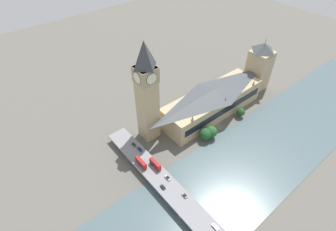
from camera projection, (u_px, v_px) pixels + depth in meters
ground_plane at (219, 127)px, 213.41m from camera, size 600.00×600.00×0.00m
river_water at (258, 155)px, 191.02m from camera, size 65.05×360.00×0.30m
parliament_hall at (213, 101)px, 218.39m from camera, size 27.23×93.65×25.08m
clock_tower at (147, 91)px, 178.61m from camera, size 13.64×13.64×79.46m
victoria_tower at (259, 66)px, 239.67m from camera, size 17.80×17.80×50.03m
road_bridge at (187, 208)px, 154.64m from camera, size 162.10×14.09×5.92m
double_decker_bus_mid at (141, 162)px, 175.15m from camera, size 10.40×2.53×5.07m
double_decker_bus_rear at (155, 164)px, 174.26m from camera, size 10.02×2.60×5.05m
car_northbound_lead at (163, 187)px, 163.43m from camera, size 3.87×1.87×1.29m
car_northbound_mid at (168, 178)px, 168.47m from camera, size 4.37×1.92×1.44m
car_southbound_lead at (134, 145)px, 189.96m from camera, size 4.47×1.81×1.38m
car_southbound_mid at (215, 227)px, 144.38m from camera, size 4.70×1.92×1.39m
car_southbound_tail at (185, 195)px, 159.00m from camera, size 3.86×1.77×1.36m
car_southbound_extra at (140, 149)px, 186.68m from camera, size 4.77×1.75×1.32m
tree_embankment_near at (241, 112)px, 219.20m from camera, size 7.03×7.03×8.71m
tree_embankment_mid at (211, 132)px, 200.22m from camera, size 9.27×9.27×10.96m
tree_embankment_far at (206, 134)px, 198.60m from camera, size 9.30×9.30×10.64m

